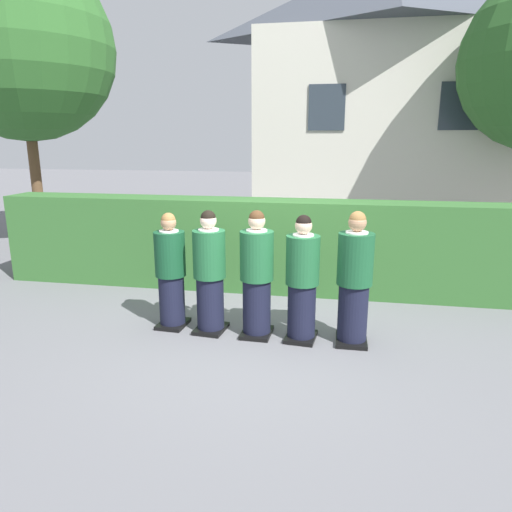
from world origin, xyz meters
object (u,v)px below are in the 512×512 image
student_front_row_1 (210,275)px  student_front_row_2 (257,277)px  student_front_row_0 (171,274)px  student_front_row_3 (302,282)px  student_front_row_4 (354,282)px

student_front_row_1 → student_front_row_2: size_ratio=0.99×
student_front_row_0 → student_front_row_1: size_ratio=0.96×
student_front_row_2 → student_front_row_3: student_front_row_2 is taller
student_front_row_3 → student_front_row_1: bearing=177.4°
student_front_row_1 → student_front_row_2: 0.62m
student_front_row_2 → student_front_row_3: bearing=-3.0°
student_front_row_1 → student_front_row_3: 1.20m
student_front_row_3 → student_front_row_4: bearing=1.3°
student_front_row_1 → student_front_row_3: (1.20, -0.05, -0.01)m
student_front_row_1 → student_front_row_4: (1.83, -0.04, 0.02)m
student_front_row_1 → student_front_row_4: size_ratio=0.97×
student_front_row_2 → student_front_row_4: (1.21, -0.02, 0.01)m
student_front_row_0 → student_front_row_2: bearing=-4.2°
student_front_row_0 → student_front_row_1: bearing=-6.3°
student_front_row_0 → student_front_row_2: size_ratio=0.95×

